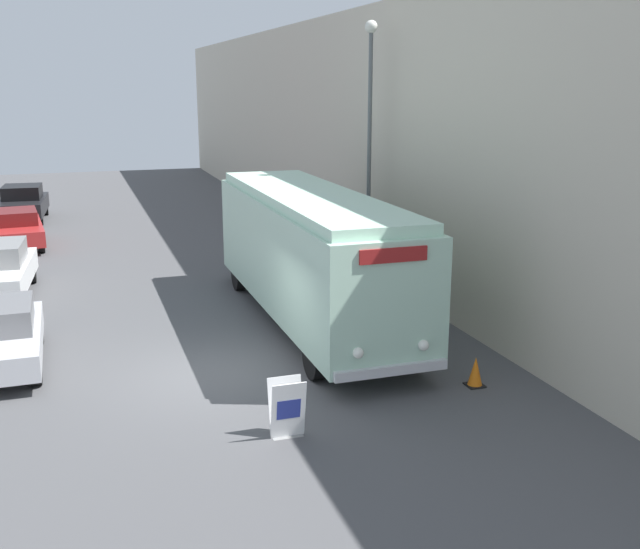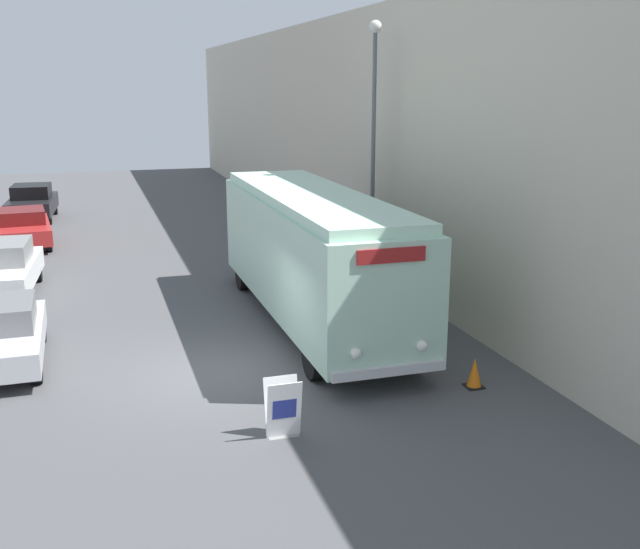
{
  "view_description": "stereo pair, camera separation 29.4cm",
  "coord_description": "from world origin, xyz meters",
  "px_view_note": "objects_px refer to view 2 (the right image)",
  "views": [
    {
      "loc": [
        -2.5,
        -14.79,
        6.01
      ],
      "look_at": [
        2.52,
        0.28,
        1.94
      ],
      "focal_mm": 42.0,
      "sensor_mm": 36.0,
      "label": 1
    },
    {
      "loc": [
        -2.22,
        -14.88,
        6.01
      ],
      "look_at": [
        2.52,
        0.28,
        1.94
      ],
      "focal_mm": 42.0,
      "sensor_mm": 36.0,
      "label": 2
    }
  ],
  "objects_px": {
    "parked_car_distant": "(32,202)",
    "parked_car_mid": "(2,269)",
    "traffic_cone": "(474,373)",
    "sign_board": "(283,409)",
    "streetlamp": "(374,123)",
    "parked_car_far": "(23,227)",
    "vintage_bus": "(313,251)"
  },
  "relations": [
    {
      "from": "parked_car_distant",
      "to": "parked_car_mid",
      "type": "bearing_deg",
      "value": -86.96
    },
    {
      "from": "parked_car_mid",
      "to": "traffic_cone",
      "type": "height_order",
      "value": "parked_car_mid"
    },
    {
      "from": "sign_board",
      "to": "parked_car_mid",
      "type": "bearing_deg",
      "value": 116.23
    },
    {
      "from": "streetlamp",
      "to": "traffic_cone",
      "type": "relative_size",
      "value": 12.41
    },
    {
      "from": "parked_car_mid",
      "to": "parked_car_distant",
      "type": "xyz_separation_m",
      "value": [
        0.1,
        13.0,
        0.0
      ]
    },
    {
      "from": "streetlamp",
      "to": "parked_car_far",
      "type": "bearing_deg",
      "value": 138.15
    },
    {
      "from": "sign_board",
      "to": "streetlamp",
      "type": "relative_size",
      "value": 0.14
    },
    {
      "from": "streetlamp",
      "to": "vintage_bus",
      "type": "bearing_deg",
      "value": -133.63
    },
    {
      "from": "vintage_bus",
      "to": "traffic_cone",
      "type": "distance_m",
      "value": 5.64
    },
    {
      "from": "streetlamp",
      "to": "parked_car_distant",
      "type": "relative_size",
      "value": 1.83
    },
    {
      "from": "streetlamp",
      "to": "parked_car_distant",
      "type": "height_order",
      "value": "streetlamp"
    },
    {
      "from": "traffic_cone",
      "to": "sign_board",
      "type": "bearing_deg",
      "value": -167.39
    },
    {
      "from": "sign_board",
      "to": "parked_car_distant",
      "type": "distance_m",
      "value": 24.73
    },
    {
      "from": "vintage_bus",
      "to": "traffic_cone",
      "type": "xyz_separation_m",
      "value": [
        1.89,
        -5.07,
        -1.58
      ]
    },
    {
      "from": "parked_car_far",
      "to": "traffic_cone",
      "type": "distance_m",
      "value": 19.8
    },
    {
      "from": "vintage_bus",
      "to": "sign_board",
      "type": "xyz_separation_m",
      "value": [
        -2.37,
        -6.03,
        -1.38
      ]
    },
    {
      "from": "vintage_bus",
      "to": "parked_car_mid",
      "type": "bearing_deg",
      "value": 146.97
    },
    {
      "from": "parked_car_distant",
      "to": "sign_board",
      "type": "bearing_deg",
      "value": -73.94
    },
    {
      "from": "parked_car_distant",
      "to": "traffic_cone",
      "type": "height_order",
      "value": "parked_car_distant"
    },
    {
      "from": "vintage_bus",
      "to": "parked_car_far",
      "type": "relative_size",
      "value": 2.39
    },
    {
      "from": "vintage_bus",
      "to": "traffic_cone",
      "type": "bearing_deg",
      "value": -69.57
    },
    {
      "from": "parked_car_far",
      "to": "parked_car_distant",
      "type": "height_order",
      "value": "parked_car_distant"
    },
    {
      "from": "parked_car_far",
      "to": "streetlamp",
      "type": "bearing_deg",
      "value": -46.76
    },
    {
      "from": "streetlamp",
      "to": "parked_car_far",
      "type": "xyz_separation_m",
      "value": [
        -10.47,
        9.37,
        -4.16
      ]
    },
    {
      "from": "sign_board",
      "to": "streetlamp",
      "type": "bearing_deg",
      "value": 60.21
    },
    {
      "from": "parked_car_far",
      "to": "parked_car_distant",
      "type": "distance_m",
      "value": 5.9
    },
    {
      "from": "sign_board",
      "to": "traffic_cone",
      "type": "distance_m",
      "value": 4.37
    },
    {
      "from": "streetlamp",
      "to": "parked_car_mid",
      "type": "distance_m",
      "value": 11.54
    },
    {
      "from": "traffic_cone",
      "to": "parked_car_mid",
      "type": "bearing_deg",
      "value": 133.75
    },
    {
      "from": "vintage_bus",
      "to": "parked_car_far",
      "type": "xyz_separation_m",
      "value": [
        -7.76,
        12.21,
        -1.17
      ]
    },
    {
      "from": "sign_board",
      "to": "streetlamp",
      "type": "distance_m",
      "value": 11.1
    },
    {
      "from": "streetlamp",
      "to": "traffic_cone",
      "type": "distance_m",
      "value": 9.17
    }
  ]
}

